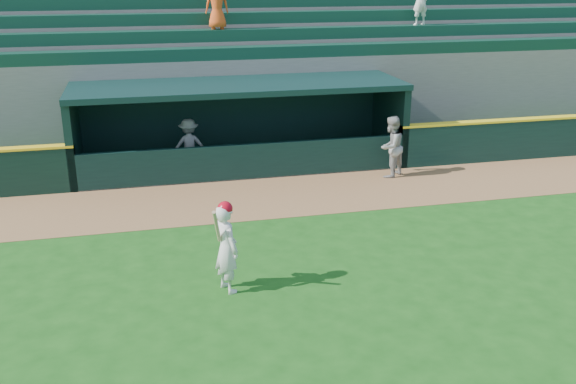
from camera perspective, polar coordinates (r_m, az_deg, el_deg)
The scene contains 7 objects.
ground at distance 11.97m, azimuth 1.77°, elevation -8.38°, with size 120.00×120.00×0.00m, color #184E13.
warning_track at distance 16.35m, azimuth -2.64°, elevation -0.52°, with size 40.00×3.00×0.01m, color olive.
dugout_player_front at distance 18.01m, azimuth 9.14°, elevation 3.99°, with size 0.83×0.65×1.72m, color #989793.
dugout_player_inside at distance 18.54m, azimuth -8.78°, elevation 4.14°, with size 0.98×0.56×1.52m, color gray.
dugout at distance 18.91m, azimuth -4.46°, elevation 6.48°, with size 9.40×2.80×2.46m.
stands at distance 23.17m, azimuth -6.38°, elevation 11.45°, with size 34.50×6.25×7.54m.
batter_at_plate at distance 11.52m, azimuth -5.51°, elevation -4.83°, with size 0.60×0.83×1.73m.
Camera 1 is at (-2.77, -10.21, 5.59)m, focal length 40.00 mm.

